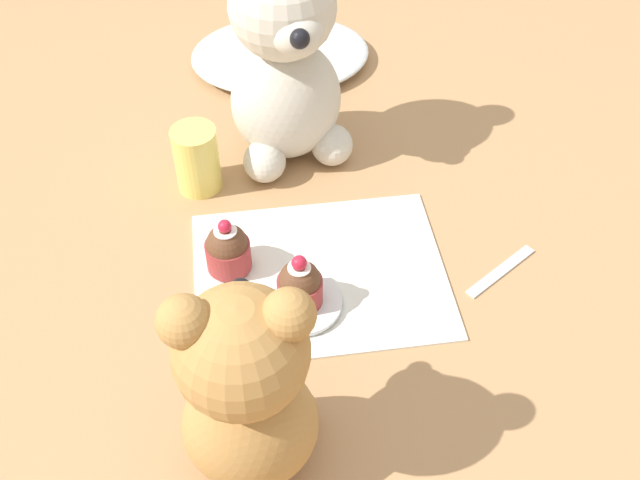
# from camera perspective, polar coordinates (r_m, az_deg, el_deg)

# --- Properties ---
(ground_plane) EXTENTS (4.00, 4.00, 0.00)m
(ground_plane) POSITION_cam_1_polar(r_m,az_deg,el_deg) (0.81, 0.00, -2.69)
(ground_plane) COLOR tan
(knitted_placemat) EXTENTS (0.27, 0.22, 0.01)m
(knitted_placemat) POSITION_cam_1_polar(r_m,az_deg,el_deg) (0.81, 0.00, -2.56)
(knitted_placemat) COLOR silver
(knitted_placemat) RESTS_ON ground_plane
(tulle_cloth) EXTENTS (0.26, 0.20, 0.03)m
(tulle_cloth) POSITION_cam_1_polar(r_m,az_deg,el_deg) (1.12, -2.78, 14.02)
(tulle_cloth) COLOR white
(tulle_cloth) RESTS_ON ground_plane
(teddy_bear_cream) EXTENTS (0.16, 0.15, 0.27)m
(teddy_bear_cream) POSITION_cam_1_polar(r_m,az_deg,el_deg) (0.89, -2.63, 13.21)
(teddy_bear_cream) COLOR beige
(teddy_bear_cream) RESTS_ON ground_plane
(teddy_bear_tan) EXTENTS (0.12, 0.12, 0.23)m
(teddy_bear_tan) POSITION_cam_1_polar(r_m,az_deg,el_deg) (0.60, -5.61, -11.41)
(teddy_bear_tan) COLOR #B78447
(teddy_bear_tan) RESTS_ON ground_plane
(cupcake_near_cream_bear) EXTENTS (0.05, 0.05, 0.07)m
(cupcake_near_cream_bear) POSITION_cam_1_polar(r_m,az_deg,el_deg) (0.80, -7.05, -0.68)
(cupcake_near_cream_bear) COLOR #993333
(cupcake_near_cream_bear) RESTS_ON knitted_placemat
(saucer_plate) EXTENTS (0.09, 0.09, 0.01)m
(saucer_plate) POSITION_cam_1_polar(r_m,az_deg,el_deg) (0.78, -1.51, -4.71)
(saucer_plate) COLOR silver
(saucer_plate) RESTS_ON knitted_placemat
(cupcake_near_tan_bear) EXTENTS (0.05, 0.05, 0.07)m
(cupcake_near_tan_bear) POSITION_cam_1_polar(r_m,az_deg,el_deg) (0.76, -1.55, -3.42)
(cupcake_near_tan_bear) COLOR #993333
(cupcake_near_tan_bear) RESTS_ON saucer_plate
(juice_glass) EXTENTS (0.05, 0.05, 0.08)m
(juice_glass) POSITION_cam_1_polar(r_m,az_deg,el_deg) (0.90, -9.37, 6.10)
(juice_glass) COLOR #EADB66
(juice_glass) RESTS_ON ground_plane
(teaspoon) EXTENTS (0.09, 0.07, 0.01)m
(teaspoon) POSITION_cam_1_polar(r_m,az_deg,el_deg) (0.84, 13.63, -2.27)
(teaspoon) COLOR silver
(teaspoon) RESTS_ON ground_plane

